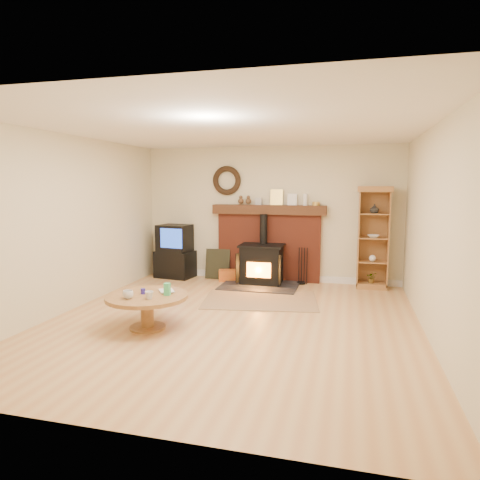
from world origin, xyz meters
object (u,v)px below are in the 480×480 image
(tv_unit, at_px, (175,252))
(wood_stove, at_px, (261,265))
(curio_cabinet, at_px, (373,237))
(coffee_table, at_px, (147,301))

(tv_unit, bearing_deg, wood_stove, -6.03)
(tv_unit, bearing_deg, curio_cabinet, 1.27)
(wood_stove, xyz_separation_m, tv_unit, (-1.83, 0.19, 0.14))
(curio_cabinet, height_order, coffee_table, curio_cabinet)
(wood_stove, bearing_deg, curio_cabinet, 7.92)
(wood_stove, bearing_deg, coffee_table, -108.50)
(wood_stove, relative_size, tv_unit, 1.31)
(tv_unit, xyz_separation_m, curio_cabinet, (3.82, 0.08, 0.41))
(tv_unit, xyz_separation_m, coffee_table, (0.89, -3.00, -0.14))
(wood_stove, height_order, curio_cabinet, curio_cabinet)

